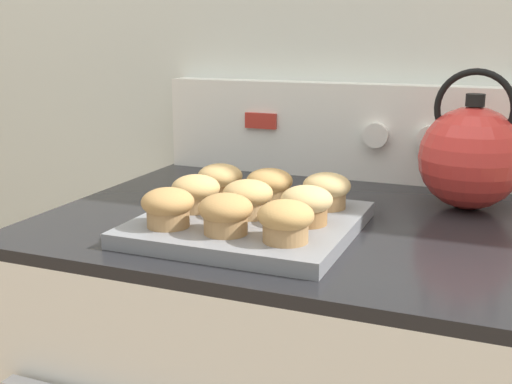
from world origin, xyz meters
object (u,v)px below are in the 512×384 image
muffin_r0_c2 (286,220)px  muffin_r1_c1 (248,198)px  muffin_r0_c1 (226,213)px  muffin_r2_c2 (327,190)px  tea_kettle (472,156)px  muffin_pan (249,224)px  muffin_r2_c0 (220,180)px  muffin_r1_c2 (307,204)px  muffin_r1_c0 (196,192)px  muffin_r0_c0 (168,207)px  muffin_r2_c1 (270,185)px

muffin_r0_c2 → muffin_r1_c1: 0.13m
muffin_r0_c2 → muffin_r0_c1: bearing=178.6°
muffin_r2_c2 → tea_kettle: (0.20, 0.17, 0.04)m
muffin_pan → muffin_r2_c0: bearing=134.7°
muffin_pan → muffin_r2_c0: size_ratio=4.14×
tea_kettle → muffin_r0_c2: bearing=-120.2°
muffin_r1_c2 → muffin_r2_c0: size_ratio=1.00×
muffin_r1_c0 → muffin_r2_c0: 0.09m
muffin_pan → muffin_r0_c0: muffin_r0_c0 is taller
muffin_r1_c0 → muffin_r0_c0: bearing=-88.2°
muffin_r1_c0 → muffin_r1_c1: size_ratio=1.00×
muffin_pan → muffin_r1_c0: muffin_r1_c0 is taller
muffin_r1_c2 → muffin_r1_c0: bearing=178.7°
muffin_r0_c1 → muffin_r1_c2: same height
muffin_r0_c1 → muffin_r2_c2: 0.20m
muffin_r1_c1 → muffin_r2_c1: 0.09m
muffin_pan → muffin_r1_c2: size_ratio=4.14×
muffin_r1_c0 → muffin_r1_c1: (0.09, -0.00, 0.00)m
muffin_r2_c1 → tea_kettle: (0.29, 0.17, 0.04)m
muffin_r0_c2 → tea_kettle: 0.40m
muffin_pan → muffin_r0_c0: (-0.09, -0.09, 0.04)m
tea_kettle → muffin_r2_c0: bearing=-156.5°
muffin_pan → muffin_r0_c2: muffin_r0_c2 is taller
muffin_r0_c1 → muffin_r1_c2: (0.09, 0.08, 0.00)m
muffin_r0_c2 → muffin_r2_c1: 0.20m
muffin_r0_c2 → muffin_r1_c1: bearing=135.5°
muffin_r0_c0 → muffin_r0_c1: bearing=0.7°
muffin_r0_c0 → muffin_r0_c1: (0.09, 0.00, 0.00)m
muffin_r2_c0 → muffin_r1_c1: bearing=-45.8°
muffin_r0_c0 → muffin_r0_c2: size_ratio=1.00×
muffin_r0_c2 → muffin_r1_c1: size_ratio=1.00×
muffin_pan → tea_kettle: 0.40m
muffin_pan → tea_kettle: size_ratio=1.33×
muffin_r1_c0 → muffin_r1_c2: same height
muffin_r0_c1 → tea_kettle: tea_kettle is taller
muffin_r2_c1 → tea_kettle: 0.34m
muffin_r2_c0 → muffin_r2_c2: 0.18m
muffin_r0_c1 → muffin_r2_c2: same height
muffin_r1_c1 → muffin_r2_c2: 0.13m
muffin_r1_c2 → tea_kettle: size_ratio=0.32×
tea_kettle → muffin_r2_c2: bearing=-140.1°
muffin_r2_c2 → tea_kettle: size_ratio=0.32×
muffin_r1_c1 → muffin_r1_c0: bearing=179.4°
muffin_r0_c1 → muffin_r2_c1: same height
muffin_r0_c2 → muffin_pan: bearing=134.9°
muffin_r1_c2 → muffin_r0_c0: bearing=-153.9°
muffin_r1_c1 → muffin_r2_c0: same height
muffin_r0_c0 → muffin_r1_c0: same height
muffin_r0_c2 → muffin_r2_c0: bearing=134.8°
muffin_r0_c0 → muffin_r1_c2: (0.18, 0.09, 0.00)m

